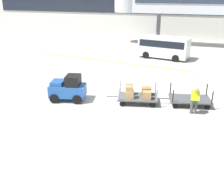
% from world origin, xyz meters
% --- Properties ---
extents(ground_plane, '(120.00, 120.00, 0.00)m').
position_xyz_m(ground_plane, '(0.00, 0.00, 0.00)').
color(ground_plane, '#B2ADA0').
extents(apron_lead_line, '(16.08, 2.30, 0.01)m').
position_xyz_m(apron_lead_line, '(-3.41, 9.84, 0.00)').
color(apron_lead_line, yellow).
rests_on(apron_lead_line, ground_plane).
extents(terminal_building, '(59.20, 2.51, 8.62)m').
position_xyz_m(terminal_building, '(0.00, 25.98, 4.32)').
color(terminal_building, beige).
rests_on(terminal_building, ground_plane).
extents(jet_bridge, '(17.78, 3.00, 6.44)m').
position_xyz_m(jet_bridge, '(1.85, 19.99, 5.09)').
color(jet_bridge, silver).
rests_on(jet_bridge, ground_plane).
extents(baggage_tug, '(2.30, 1.65, 1.58)m').
position_xyz_m(baggage_tug, '(-2.52, -0.01, 0.75)').
color(baggage_tug, '#2659A5').
rests_on(baggage_tug, ground_plane).
extents(baggage_cart_lead, '(3.09, 1.91, 1.12)m').
position_xyz_m(baggage_cart_lead, '(1.52, 0.99, 0.54)').
color(baggage_cart_lead, '#4C4C4F').
rests_on(baggage_cart_lead, ground_plane).
extents(baggage_cart_middle, '(3.09, 1.91, 1.10)m').
position_xyz_m(baggage_cart_middle, '(4.43, 1.69, 0.35)').
color(baggage_cart_middle, '#4C4C4F').
rests_on(baggage_cart_middle, ground_plane).
extents(baggage_handler, '(0.48, 0.50, 1.56)m').
position_xyz_m(baggage_handler, '(4.73, 0.51, 0.87)').
color(baggage_handler, '#4C4C4C').
rests_on(baggage_handler, ground_plane).
extents(shuttle_van, '(5.05, 2.66, 2.10)m').
position_xyz_m(shuttle_van, '(1.13, 12.85, 1.23)').
color(shuttle_van, white).
rests_on(shuttle_van, ground_plane).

